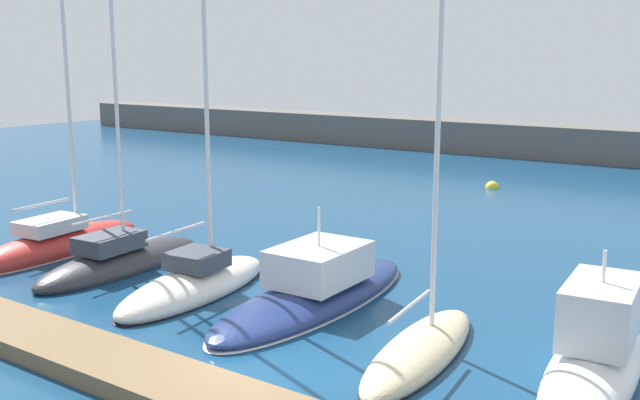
{
  "coord_description": "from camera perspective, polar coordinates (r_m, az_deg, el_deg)",
  "views": [
    {
      "loc": [
        9.86,
        -12.07,
        7.12
      ],
      "look_at": [
        -1.99,
        4.92,
        3.06
      ],
      "focal_mm": 40.92,
      "sensor_mm": 36.0,
      "label": 1
    }
  ],
  "objects": [
    {
      "name": "sailboat_red_nearest",
      "position": [
        28.75,
        -19.84,
        -3.22
      ],
      "size": [
        2.93,
        8.06,
        13.3
      ],
      "rotation": [
        0.0,
        0.0,
        1.68
      ],
      "color": "#B72D28",
      "rests_on": "ground_plane"
    },
    {
      "name": "sailboat_charcoal_second",
      "position": [
        25.96,
        -15.36,
        -4.5
      ],
      "size": [
        2.65,
        7.26,
        15.36
      ],
      "rotation": [
        0.0,
        0.0,
        1.64
      ],
      "color": "#2D2D33",
      "rests_on": "ground_plane"
    },
    {
      "name": "mooring_buoy_yellow",
      "position": [
        41.57,
        13.31,
        0.93
      ],
      "size": [
        0.76,
        0.76,
        0.76
      ],
      "primitive_type": "sphere",
      "color": "yellow",
      "rests_on": "ground_plane"
    },
    {
      "name": "sailboat_ivory_third",
      "position": [
        22.87,
        -9.73,
        -6.51
      ],
      "size": [
        2.9,
        6.9,
        10.51
      ],
      "rotation": [
        0.0,
        0.0,
        1.68
      ],
      "color": "silver",
      "rests_on": "ground_plane"
    },
    {
      "name": "sailboat_sand_fifth",
      "position": [
        18.11,
        7.86,
        -11.4
      ],
      "size": [
        2.3,
        6.3,
        11.0
      ],
      "rotation": [
        0.0,
        0.0,
        1.69
      ],
      "color": "beige",
      "rests_on": "ground_plane"
    },
    {
      "name": "ground_plane",
      "position": [
        17.13,
        -4.08,
        -13.48
      ],
      "size": [
        120.0,
        120.0,
        0.0
      ],
      "primitive_type": "plane",
      "color": "navy"
    },
    {
      "name": "dock_pier",
      "position": [
        15.71,
        -8.79,
        -15.13
      ],
      "size": [
        34.19,
        1.9,
        0.42
      ],
      "primitive_type": "cube",
      "color": "brown",
      "rests_on": "ground_plane"
    },
    {
      "name": "motorboat_white_sixth",
      "position": [
        17.64,
        20.77,
        -11.2
      ],
      "size": [
        2.53,
        7.65,
        3.26
      ],
      "rotation": [
        0.0,
        0.0,
        1.66
      ],
      "color": "white",
      "rests_on": "ground_plane"
    },
    {
      "name": "motorboat_navy_fourth",
      "position": [
        21.66,
        -0.29,
        -7.0
      ],
      "size": [
        2.93,
        9.26,
        3.12
      ],
      "rotation": [
        0.0,
        0.0,
        1.59
      ],
      "color": "navy",
      "rests_on": "ground_plane"
    }
  ]
}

